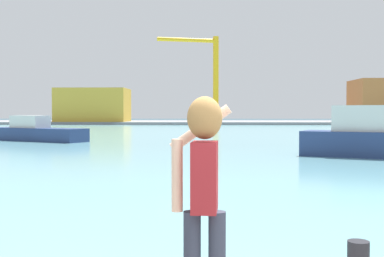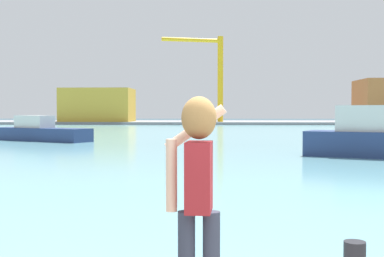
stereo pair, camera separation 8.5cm
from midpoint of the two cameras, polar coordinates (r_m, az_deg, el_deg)
ground_plane at (r=53.02m, az=2.76°, el=-0.51°), size 220.00×220.00×0.00m
harbor_water at (r=55.01m, az=2.73°, el=-0.42°), size 140.00×100.00×0.02m
far_shore_dock at (r=94.99m, az=2.38°, el=0.71°), size 140.00×20.00×0.47m
person_photographer at (r=4.00m, az=0.70°, el=-6.02°), size 0.53×0.55×1.74m
boat_moored at (r=40.01m, az=-17.30°, el=-0.37°), size 8.23×5.70×1.95m
boat_moored_2 at (r=26.24m, az=20.39°, el=-1.11°), size 7.95×5.18×2.56m
warehouse_left at (r=93.12m, az=-11.25°, el=2.65°), size 12.62×8.69×6.03m
port_crane at (r=88.69m, az=1.88°, el=6.78°), size 10.75×3.68×15.13m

